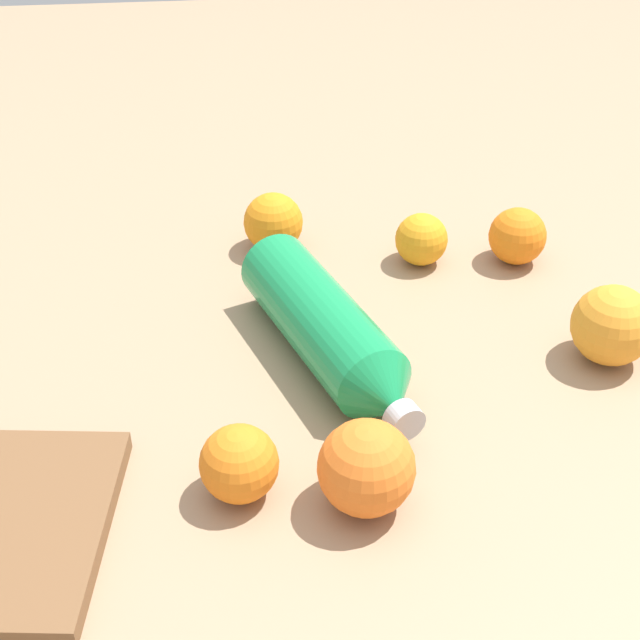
# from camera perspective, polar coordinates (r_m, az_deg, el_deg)

# --- Properties ---
(ground_plane) EXTENTS (2.40, 2.40, 0.00)m
(ground_plane) POSITION_cam_1_polar(r_m,az_deg,el_deg) (0.93, -1.37, -1.64)
(ground_plane) COLOR #9E7F60
(water_bottle) EXTENTS (0.29, 0.16, 0.08)m
(water_bottle) POSITION_cam_1_polar(r_m,az_deg,el_deg) (0.88, 0.65, -0.78)
(water_bottle) COLOR #198C4C
(water_bottle) RESTS_ON ground_plane
(orange_0) EXTENTS (0.08, 0.08, 0.08)m
(orange_0) POSITION_cam_1_polar(r_m,az_deg,el_deg) (0.94, 17.84, -0.32)
(orange_0) COLOR orange
(orange_0) RESTS_ON ground_plane
(orange_1) EXTENTS (0.07, 0.07, 0.07)m
(orange_1) POSITION_cam_1_polar(r_m,az_deg,el_deg) (1.07, 12.26, 5.16)
(orange_1) COLOR orange
(orange_1) RESTS_ON ground_plane
(orange_2) EXTENTS (0.08, 0.08, 0.08)m
(orange_2) POSITION_cam_1_polar(r_m,az_deg,el_deg) (0.74, 2.93, -9.23)
(orange_2) COLOR orange
(orange_2) RESTS_ON ground_plane
(orange_3) EXTENTS (0.07, 0.07, 0.07)m
(orange_3) POSITION_cam_1_polar(r_m,az_deg,el_deg) (1.07, -2.95, 6.13)
(orange_3) COLOR orange
(orange_3) RESTS_ON ground_plane
(orange_4) EXTENTS (0.06, 0.06, 0.06)m
(orange_4) POSITION_cam_1_polar(r_m,az_deg,el_deg) (1.05, 6.37, 5.04)
(orange_4) COLOR orange
(orange_4) RESTS_ON ground_plane
(orange_5) EXTENTS (0.07, 0.07, 0.07)m
(orange_5) POSITION_cam_1_polar(r_m,az_deg,el_deg) (0.76, -5.08, -8.96)
(orange_5) COLOR orange
(orange_5) RESTS_ON ground_plane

